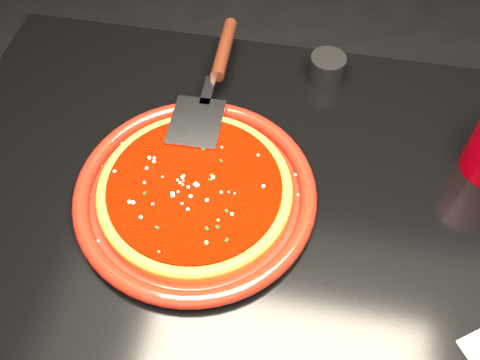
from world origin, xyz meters
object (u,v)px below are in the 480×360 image
at_px(pizza_server, 213,81).
at_px(ramekin, 327,68).
at_px(table, 298,337).
at_px(plate, 195,193).

xyz_separation_m(pizza_server, ramekin, (0.18, 0.09, -0.02)).
distance_m(table, ramekin, 0.52).
bearing_deg(ramekin, pizza_server, -154.17).
relative_size(plate, ramekin, 5.87).
bearing_deg(ramekin, table, -85.57).
relative_size(table, ramekin, 20.08).
bearing_deg(ramekin, plate, -119.95).
xyz_separation_m(plate, ramekin, (0.16, 0.28, 0.01)).
relative_size(plate, pizza_server, 1.06).
xyz_separation_m(table, ramekin, (-0.03, 0.33, 0.40)).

